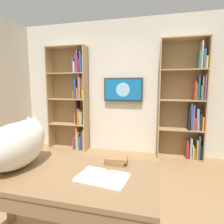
{
  "coord_description": "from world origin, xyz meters",
  "views": [
    {
      "loc": [
        -0.77,
        1.68,
        1.36
      ],
      "look_at": [
        -0.08,
        -1.02,
        0.99
      ],
      "focal_mm": 30.45,
      "sensor_mm": 36.0,
      "label": 1
    }
  ],
  "objects_px": {
    "wall_mounted_tv": "(123,90)",
    "cat": "(20,142)",
    "desk": "(54,186)",
    "paper_towel_roll": "(11,141)",
    "bookshelf_right": "(73,102)",
    "bookshelf_left": "(188,104)",
    "desk_book_stack": "(116,160)",
    "open_binder": "(102,177)"
  },
  "relations": [
    {
      "from": "bookshelf_right",
      "to": "cat",
      "type": "height_order",
      "value": "bookshelf_right"
    },
    {
      "from": "open_binder",
      "to": "paper_towel_roll",
      "type": "distance_m",
      "value": 0.98
    },
    {
      "from": "cat",
      "to": "desk_book_stack",
      "type": "bearing_deg",
      "value": -162.86
    },
    {
      "from": "desk",
      "to": "cat",
      "type": "distance_m",
      "value": 0.42
    },
    {
      "from": "desk_book_stack",
      "to": "cat",
      "type": "bearing_deg",
      "value": 17.14
    },
    {
      "from": "desk",
      "to": "paper_towel_roll",
      "type": "distance_m",
      "value": 0.66
    },
    {
      "from": "desk",
      "to": "cat",
      "type": "bearing_deg",
      "value": -6.38
    },
    {
      "from": "bookshelf_left",
      "to": "paper_towel_roll",
      "type": "bearing_deg",
      "value": 52.84
    },
    {
      "from": "bookshelf_right",
      "to": "desk",
      "type": "bearing_deg",
      "value": 112.83
    },
    {
      "from": "desk",
      "to": "cat",
      "type": "height_order",
      "value": "cat"
    },
    {
      "from": "bookshelf_left",
      "to": "cat",
      "type": "xyz_separation_m",
      "value": [
        1.51,
        2.57,
        -0.09
      ]
    },
    {
      "from": "bookshelf_right",
      "to": "cat",
      "type": "xyz_separation_m",
      "value": [
        -0.8,
        2.57,
        -0.1
      ]
    },
    {
      "from": "bookshelf_left",
      "to": "bookshelf_right",
      "type": "distance_m",
      "value": 2.31
    },
    {
      "from": "open_binder",
      "to": "bookshelf_left",
      "type": "bearing_deg",
      "value": -107.93
    },
    {
      "from": "cat",
      "to": "desk_book_stack",
      "type": "xyz_separation_m",
      "value": [
        -0.7,
        -0.21,
        -0.16
      ]
    },
    {
      "from": "cat",
      "to": "desk_book_stack",
      "type": "relative_size",
      "value": 3.71
    },
    {
      "from": "bookshelf_right",
      "to": "desk_book_stack",
      "type": "relative_size",
      "value": 12.06
    },
    {
      "from": "open_binder",
      "to": "desk_book_stack",
      "type": "distance_m",
      "value": 0.26
    },
    {
      "from": "bookshelf_left",
      "to": "cat",
      "type": "height_order",
      "value": "bookshelf_left"
    },
    {
      "from": "wall_mounted_tv",
      "to": "open_binder",
      "type": "xyz_separation_m",
      "value": [
        -0.39,
        2.7,
        -0.53
      ]
    },
    {
      "from": "cat",
      "to": "open_binder",
      "type": "relative_size",
      "value": 1.9
    },
    {
      "from": "open_binder",
      "to": "paper_towel_roll",
      "type": "relative_size",
      "value": 1.58
    },
    {
      "from": "bookshelf_left",
      "to": "desk_book_stack",
      "type": "height_order",
      "value": "bookshelf_left"
    },
    {
      "from": "desk_book_stack",
      "to": "paper_towel_roll",
      "type": "bearing_deg",
      "value": 0.12
    },
    {
      "from": "wall_mounted_tv",
      "to": "open_binder",
      "type": "relative_size",
      "value": 2.24
    },
    {
      "from": "bookshelf_right",
      "to": "wall_mounted_tv",
      "type": "xyz_separation_m",
      "value": [
        -1.08,
        -0.08,
        0.26
      ]
    },
    {
      "from": "desk_book_stack",
      "to": "desk",
      "type": "bearing_deg",
      "value": 31.46
    },
    {
      "from": "bookshelf_left",
      "to": "wall_mounted_tv",
      "type": "height_order",
      "value": "bookshelf_left"
    },
    {
      "from": "bookshelf_left",
      "to": "desk_book_stack",
      "type": "relative_size",
      "value": 12.24
    },
    {
      "from": "bookshelf_left",
      "to": "desk_book_stack",
      "type": "distance_m",
      "value": 2.5
    },
    {
      "from": "desk",
      "to": "paper_towel_roll",
      "type": "relative_size",
      "value": 6.59
    },
    {
      "from": "bookshelf_right",
      "to": "desk_book_stack",
      "type": "height_order",
      "value": "bookshelf_right"
    },
    {
      "from": "wall_mounted_tv",
      "to": "bookshelf_right",
      "type": "bearing_deg",
      "value": 4.43
    },
    {
      "from": "bookshelf_right",
      "to": "paper_towel_roll",
      "type": "distance_m",
      "value": 2.42
    },
    {
      "from": "bookshelf_right",
      "to": "desk",
      "type": "xyz_separation_m",
      "value": [
        -1.09,
        2.6,
        -0.39
      ]
    },
    {
      "from": "open_binder",
      "to": "desk_book_stack",
      "type": "height_order",
      "value": "desk_book_stack"
    },
    {
      "from": "bookshelf_right",
      "to": "paper_towel_roll",
      "type": "relative_size",
      "value": 9.74
    },
    {
      "from": "wall_mounted_tv",
      "to": "paper_towel_roll",
      "type": "height_order",
      "value": "wall_mounted_tv"
    },
    {
      "from": "wall_mounted_tv",
      "to": "cat",
      "type": "bearing_deg",
      "value": 84.07
    },
    {
      "from": "bookshelf_right",
      "to": "desk_book_stack",
      "type": "bearing_deg",
      "value": 122.5
    },
    {
      "from": "bookshelf_right",
      "to": "bookshelf_left",
      "type": "bearing_deg",
      "value": -179.97
    },
    {
      "from": "cat",
      "to": "desk_book_stack",
      "type": "height_order",
      "value": "cat"
    }
  ]
}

